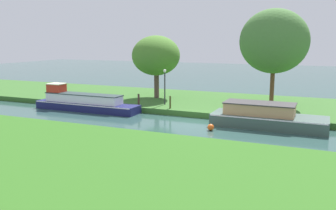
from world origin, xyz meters
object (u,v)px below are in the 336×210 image
at_px(willow_tree_centre, 274,41).
at_px(mooring_post_far, 139,100).
at_px(lamp_post, 165,82).
at_px(mooring_post_near, 170,102).
at_px(navy_narrowboat, 84,102).
at_px(channel_buoy, 211,127).
at_px(willow_tree_left, 156,56).
at_px(slate_barge, 266,117).

bearing_deg(willow_tree_centre, mooring_post_far, -151.26).
relative_size(lamp_post, mooring_post_near, 2.98).
distance_m(navy_narrowboat, channel_buoy, 10.82).
height_order(lamp_post, mooring_post_near, lamp_post).
xyz_separation_m(mooring_post_far, channel_buoy, (6.65, -3.52, -0.65)).
distance_m(mooring_post_near, mooring_post_far, 2.55).
bearing_deg(mooring_post_near, mooring_post_far, 180.00).
xyz_separation_m(navy_narrowboat, willow_tree_centre, (12.83, 6.21, 4.53)).
height_order(lamp_post, channel_buoy, lamp_post).
distance_m(willow_tree_centre, mooring_post_far, 11.00).
bearing_deg(mooring_post_near, willow_tree_centre, 37.57).
distance_m(willow_tree_left, willow_tree_centre, 9.47).
xyz_separation_m(navy_narrowboat, channel_buoy, (10.60, -2.17, -0.41)).
relative_size(navy_narrowboat, willow_tree_left, 1.62).
distance_m(slate_barge, willow_tree_centre, 7.70).
bearing_deg(lamp_post, navy_narrowboat, -153.92).
bearing_deg(channel_buoy, willow_tree_centre, 75.08).
xyz_separation_m(navy_narrowboat, willow_tree_left, (3.47, 5.41, 3.34)).
xyz_separation_m(willow_tree_left, mooring_post_near, (3.03, -4.07, -3.09)).
distance_m(slate_barge, navy_narrowboat, 13.41).
bearing_deg(mooring_post_near, slate_barge, -11.00).
relative_size(willow_tree_centre, mooring_post_far, 7.98).
xyz_separation_m(lamp_post, channel_buoy, (5.12, -4.86, -1.91)).
relative_size(navy_narrowboat, lamp_post, 3.15).
bearing_deg(mooring_post_far, lamp_post, 41.20).
bearing_deg(willow_tree_left, lamp_post, -53.66).
xyz_separation_m(navy_narrowboat, mooring_post_far, (3.95, 1.34, 0.24)).
height_order(willow_tree_centre, mooring_post_far, willow_tree_centre).
xyz_separation_m(lamp_post, mooring_post_near, (1.02, -1.34, -1.25)).
bearing_deg(channel_buoy, mooring_post_far, 152.12).
bearing_deg(channel_buoy, willow_tree_left, 133.21).
bearing_deg(lamp_post, willow_tree_left, 126.34).
height_order(mooring_post_far, channel_buoy, mooring_post_far).
height_order(navy_narrowboat, willow_tree_centre, willow_tree_centre).
distance_m(slate_barge, willow_tree_left, 11.80).
bearing_deg(channel_buoy, lamp_post, 136.51).
bearing_deg(navy_narrowboat, willow_tree_centre, 25.84).
xyz_separation_m(slate_barge, lamp_post, (-7.93, 2.68, 1.49)).
distance_m(slate_barge, mooring_post_far, 9.56).
distance_m(willow_tree_centre, lamp_post, 8.70).
distance_m(slate_barge, lamp_post, 8.50).
bearing_deg(lamp_post, mooring_post_near, -52.66).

